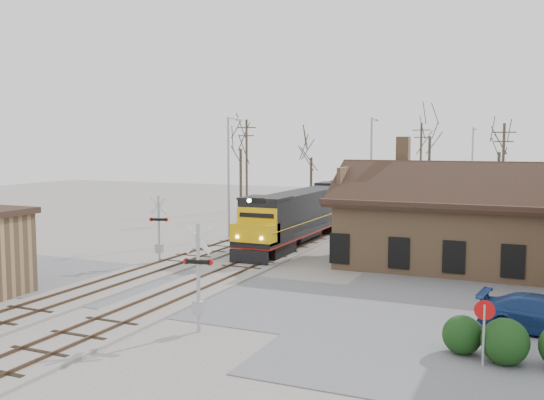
% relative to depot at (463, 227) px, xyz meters
% --- Properties ---
extents(ground, '(140.00, 140.00, 0.00)m').
position_rel_depot_xyz_m(ground, '(-11.99, -12.00, -2.41)').
color(ground, '#9F9A90').
rests_on(ground, ground).
extents(road, '(60.00, 9.00, 0.03)m').
position_rel_depot_xyz_m(road, '(-11.99, -12.00, -2.39)').
color(road, '#5B5B60').
rests_on(road, ground).
extents(track_main, '(3.40, 90.00, 0.24)m').
position_rel_depot_xyz_m(track_main, '(-11.99, 3.00, -2.34)').
color(track_main, '#9F9A90').
rests_on(track_main, ground).
extents(track_siding, '(3.40, 90.00, 0.24)m').
position_rel_depot_xyz_m(track_siding, '(-16.49, 3.00, -2.34)').
color(track_siding, '#9F9A90').
rests_on(track_siding, ground).
extents(depot, '(15.20, 9.31, 7.90)m').
position_rel_depot_xyz_m(depot, '(0.00, 0.00, 0.00)').
color(depot, '#9F7752').
rests_on(depot, ground).
extents(locomotive_lead, '(2.75, 18.42, 4.09)m').
position_rel_depot_xyz_m(locomotive_lead, '(-11.99, 3.69, -0.26)').
color(locomotive_lead, black).
rests_on(locomotive_lead, ground).
extents(locomotive_trailing, '(2.75, 18.42, 3.87)m').
position_rel_depot_xyz_m(locomotive_trailing, '(-11.99, 22.39, -0.26)').
color(locomotive_trailing, black).
rests_on(locomotive_trailing, ground).
extents(crossbuck_near, '(1.24, 0.33, 4.36)m').
position_rel_depot_xyz_m(crossbuck_near, '(-8.13, -17.44, -0.38)').
color(crossbuck_near, '#A5A8AD').
rests_on(crossbuck_near, ground).
extents(crossbuck_far, '(1.18, 0.43, 4.26)m').
position_rel_depot_xyz_m(crossbuck_far, '(-17.38, -6.58, -0.42)').
color(crossbuck_far, '#A5A8AD').
rests_on(crossbuck_far, ground).
extents(do_not_enter_sign, '(0.68, 0.10, 2.29)m').
position_rel_depot_xyz_m(do_not_enter_sign, '(2.57, -16.88, -0.82)').
color(do_not_enter_sign, '#A5A8AD').
rests_on(do_not_enter_sign, ground).
extents(hedge_a, '(1.40, 1.40, 1.40)m').
position_rel_depot_xyz_m(hedge_a, '(1.78, -15.88, -1.71)').
color(hedge_a, black).
rests_on(hedge_a, ground).
extents(hedge_b, '(1.60, 1.60, 1.60)m').
position_rel_depot_xyz_m(hedge_b, '(3.23, -16.37, -1.61)').
color(hedge_b, black).
rests_on(hedge_b, ground).
extents(streetlight_a, '(0.25, 2.04, 9.51)m').
position_rel_depot_xyz_m(streetlight_a, '(-17.91, 3.84, 2.89)').
color(streetlight_a, '#A5A8AD').
rests_on(streetlight_a, ground).
extents(streetlight_b, '(0.25, 2.04, 9.55)m').
position_rel_depot_xyz_m(streetlight_b, '(-8.42, 10.68, 2.91)').
color(streetlight_b, '#A5A8AD').
rests_on(streetlight_b, ground).
extents(streetlight_c, '(0.25, 2.04, 9.03)m').
position_rel_depot_xyz_m(streetlight_c, '(-1.98, 25.61, 2.64)').
color(streetlight_c, '#A5A8AD').
rests_on(streetlight_c, ground).
extents(utility_pole_a, '(2.00, 0.24, 9.79)m').
position_rel_depot_xyz_m(utility_pole_a, '(-22.59, 16.45, 2.71)').
color(utility_pole_a, '#382D23').
rests_on(utility_pole_a, ground).
extents(utility_pole_b, '(2.00, 0.24, 9.69)m').
position_rel_depot_xyz_m(utility_pole_b, '(-7.93, 30.55, 2.66)').
color(utility_pole_b, '#382D23').
rests_on(utility_pole_b, ground).
extents(utility_pole_c, '(2.00, 0.24, 9.21)m').
position_rel_depot_xyz_m(utility_pole_c, '(1.21, 19.25, 2.42)').
color(utility_pole_c, '#382D23').
rests_on(utility_pole_c, ground).
extents(tree_a, '(4.57, 4.57, 11.19)m').
position_rel_depot_xyz_m(tree_a, '(-25.90, 21.74, 5.57)').
color(tree_a, '#382D23').
rests_on(tree_a, ground).
extents(tree_b, '(3.88, 3.88, 9.49)m').
position_rel_depot_xyz_m(tree_b, '(-19.74, 27.42, 4.35)').
color(tree_b, '#382D23').
rests_on(tree_b, ground).
extents(tree_c, '(5.49, 5.49, 13.46)m').
position_rel_depot_xyz_m(tree_c, '(-7.43, 33.24, 7.19)').
color(tree_c, '#382D23').
rests_on(tree_c, ground).
extents(tree_d, '(4.35, 4.35, 10.66)m').
position_rel_depot_xyz_m(tree_d, '(0.27, 29.80, 5.18)').
color(tree_d, '#382D23').
rests_on(tree_d, ground).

